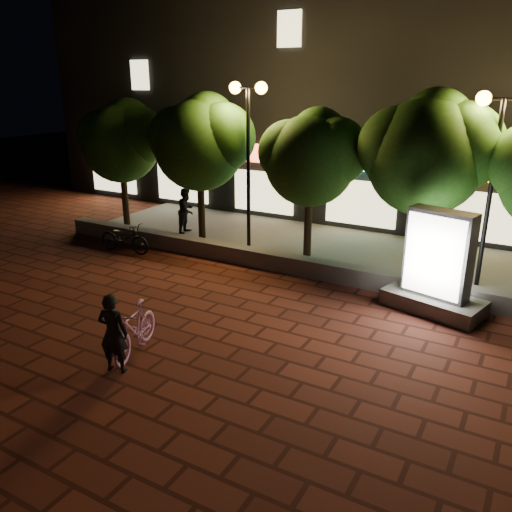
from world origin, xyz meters
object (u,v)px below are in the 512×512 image
Objects in this scene: pedestrian at (187,210)px; tree_right at (429,150)px; street_lamp_right at (498,141)px; ad_kiosk at (437,271)px; tree_mid at (313,155)px; tree_left at (201,139)px; scooter_parked at (124,238)px; street_lamp_left at (248,124)px; scooter_pink at (135,330)px; tree_far_left at (122,138)px; rider at (113,333)px.

tree_right is at bearing -99.66° from pedestrian.
ad_kiosk is (-0.75, -1.85, -2.89)m from street_lamp_right.
tree_mid reaches higher than pedestrian.
tree_left is 2.72m from pedestrian.
ad_kiosk is 9.63m from scooter_parked.
street_lamp_left is at bearing -61.90° from scooter_parked.
tree_mid is 2.57× the size of scooter_pink.
scooter_pink is (-0.64, -7.24, -2.69)m from tree_mid.
scooter_pink is at bearing -118.58° from tree_right.
tree_far_left is at bearing 118.86° from scooter_pink.
tree_right is 0.98× the size of street_lamp_left.
tree_mid is at bearing 7.31° from street_lamp_left.
pedestrian is at bearing 4.35° from tree_far_left.
street_lamp_left is (1.95, -0.26, 0.58)m from tree_left.
scooter_parked is at bearing -168.01° from street_lamp_right.
tree_right reaches higher than rider.
tree_right is 9.56m from scooter_parked.
tree_left is at bearing 0.00° from tree_far_left.
tree_mid is at bearing -0.00° from tree_left.
ad_kiosk is 1.57× the size of rider.
tree_mid is (7.50, -0.00, -0.08)m from tree_far_left.
pedestrian is at bearing -77.26° from rider.
street_lamp_right is at bearing -1.68° from tree_left.
scooter_pink is (6.86, -7.24, -2.77)m from tree_far_left.
tree_mid is at bearing 176.96° from street_lamp_right.
street_lamp_right reaches higher than tree_far_left.
tree_mid reaches higher than scooter_pink.
pedestrian is at bearing -16.10° from scooter_parked.
tree_mid is 2.82× the size of rider.
tree_left is 8.50m from scooter_pink.
street_lamp_left is at bearing 163.53° from ad_kiosk.
tree_right is at bearing -131.19° from rider.
street_lamp_left reaches higher than scooter_pink.
street_lamp_right reaches higher than tree_mid.
tree_mid reaches higher than scooter_parked.
tree_far_left is 10.81m from tree_right.
street_lamp_left reaches higher than tree_mid.
scooter_pink is 8.58m from pedestrian.
scooter_pink is 0.77m from rider.
tree_far_left is 3.55m from pedestrian.
street_lamp_left is 5.35m from scooter_parked.
street_lamp_left reaches higher than scooter_parked.
street_lamp_left reaches higher than tree_left.
tree_right is at bearing 112.96° from ad_kiosk.
street_lamp_left is 3.20× the size of pedestrian.
ad_kiosk is (11.70, -2.11, -2.29)m from tree_far_left.
tree_left is 8.81m from ad_kiosk.
street_lamp_left is at bearing 86.84° from scooter_pink.
pedestrian is at bearing 170.78° from street_lamp_left.
scooter_parked is (-10.36, -2.20, -3.41)m from street_lamp_right.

